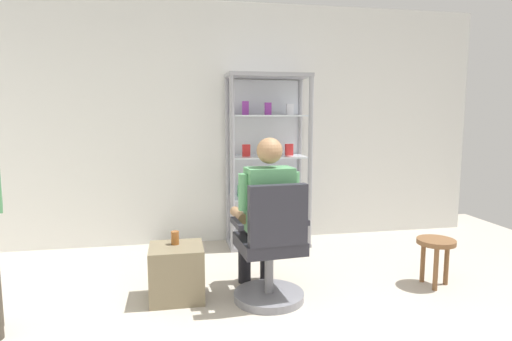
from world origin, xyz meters
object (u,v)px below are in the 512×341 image
tea_glass (175,238)px  storage_crate (177,272)px  display_cabinet_main (267,160)px  office_chair (271,254)px  seated_shopkeeper (265,209)px  wooden_stool (436,249)px

tea_glass → storage_crate: bearing=-83.0°
display_cabinet_main → storage_crate: bearing=-127.3°
display_cabinet_main → office_chair: 1.68m
display_cabinet_main → seated_shopkeeper: display_cabinet_main is taller
tea_glass → display_cabinet_main: bearing=51.4°
office_chair → storage_crate: (-0.72, 0.21, -0.18)m
storage_crate → tea_glass: (-0.01, 0.05, 0.27)m
office_chair → tea_glass: (-0.73, 0.27, 0.09)m
seated_shopkeeper → display_cabinet_main: bearing=77.3°
tea_glass → wooden_stool: size_ratio=0.26×
storage_crate → wooden_stool: size_ratio=1.06×
display_cabinet_main → storage_crate: size_ratio=4.40×
wooden_stool → seated_shopkeeper: bearing=176.1°
seated_shopkeeper → tea_glass: size_ratio=12.09×
display_cabinet_main → wooden_stool: bearing=-52.3°
seated_shopkeeper → storage_crate: seated_shopkeeper is taller
office_chair → tea_glass: office_chair is taller
display_cabinet_main → seated_shopkeeper: bearing=-102.7°
office_chair → storage_crate: bearing=163.4°
storage_crate → tea_glass: tea_glass is taller
display_cabinet_main → wooden_stool: size_ratio=4.65×
office_chair → storage_crate: 0.77m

